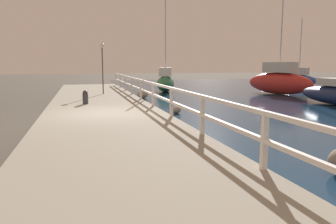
{
  "coord_description": "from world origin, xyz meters",
  "views": [
    {
      "loc": [
        -0.84,
        -12.2,
        2.06
      ],
      "look_at": [
        1.84,
        -2.2,
        0.54
      ],
      "focal_mm": 35.0,
      "sensor_mm": 36.0,
      "label": 1
    }
  ],
  "objects_px": {
    "sailboat_blue": "(299,78)",
    "sailboat_red": "(279,81)",
    "sailboat_green": "(165,82)",
    "dock_lamp": "(102,57)",
    "mooring_bollard": "(85,97)"
  },
  "relations": [
    {
      "from": "mooring_bollard",
      "to": "dock_lamp",
      "type": "relative_size",
      "value": 0.21
    },
    {
      "from": "mooring_bollard",
      "to": "sailboat_green",
      "type": "relative_size",
      "value": 0.09
    },
    {
      "from": "sailboat_blue",
      "to": "sailboat_green",
      "type": "height_order",
      "value": "sailboat_green"
    },
    {
      "from": "sailboat_blue",
      "to": "sailboat_red",
      "type": "height_order",
      "value": "sailboat_red"
    },
    {
      "from": "mooring_bollard",
      "to": "sailboat_green",
      "type": "distance_m",
      "value": 10.58
    },
    {
      "from": "mooring_bollard",
      "to": "sailboat_blue",
      "type": "xyz_separation_m",
      "value": [
        20.3,
        12.23,
        0.12
      ]
    },
    {
      "from": "sailboat_green",
      "to": "sailboat_red",
      "type": "height_order",
      "value": "sailboat_red"
    },
    {
      "from": "dock_lamp",
      "to": "sailboat_red",
      "type": "relative_size",
      "value": 0.43
    },
    {
      "from": "mooring_bollard",
      "to": "dock_lamp",
      "type": "bearing_deg",
      "value": 77.21
    },
    {
      "from": "sailboat_blue",
      "to": "sailboat_red",
      "type": "relative_size",
      "value": 0.9
    },
    {
      "from": "mooring_bollard",
      "to": "dock_lamp",
      "type": "height_order",
      "value": "dock_lamp"
    },
    {
      "from": "dock_lamp",
      "to": "sailboat_blue",
      "type": "height_order",
      "value": "sailboat_blue"
    },
    {
      "from": "dock_lamp",
      "to": "sailboat_green",
      "type": "xyz_separation_m",
      "value": [
        4.88,
        3.68,
        -1.76
      ]
    },
    {
      "from": "sailboat_blue",
      "to": "dock_lamp",
      "type": "bearing_deg",
      "value": -174.54
    },
    {
      "from": "dock_lamp",
      "to": "sailboat_green",
      "type": "relative_size",
      "value": 0.45
    }
  ]
}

